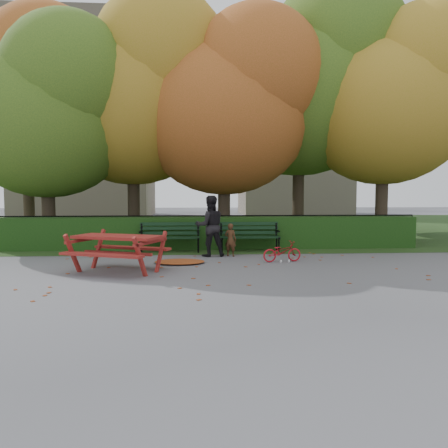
{
  "coord_description": "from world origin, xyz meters",
  "views": [
    {
      "loc": [
        -0.56,
        -9.36,
        1.75
      ],
      "look_at": [
        0.17,
        1.31,
        1.0
      ],
      "focal_mm": 35.0,
      "sensor_mm": 36.0,
      "label": 1
    }
  ],
  "objects": [
    {
      "name": "grass_strip",
      "position": [
        0.0,
        14.0,
        0.01
      ],
      "size": [
        90.0,
        90.0,
        0.0
      ],
      "primitive_type": "plane",
      "color": "#223A16",
      "rests_on": "ground"
    },
    {
      "name": "adult",
      "position": [
        -0.13,
        2.72,
        0.85
      ],
      "size": [
        0.92,
        0.77,
        1.69
      ],
      "primitive_type": "imported",
      "rotation": [
        0.0,
        0.0,
        3.32
      ],
      "color": "black",
      "rests_on": "ground"
    },
    {
      "name": "building_right",
      "position": [
        8.0,
        28.0,
        6.0
      ],
      "size": [
        9.0,
        6.0,
        12.0
      ],
      "primitive_type": "cube",
      "color": "#B0A08B",
      "rests_on": "ground"
    },
    {
      "name": "tree_f",
      "position": [
        -7.13,
        9.24,
        5.69
      ],
      "size": [
        6.93,
        6.6,
        9.19
      ],
      "color": "#2C2119",
      "rests_on": "ground"
    },
    {
      "name": "tree_a",
      "position": [
        -5.19,
        5.58,
        4.52
      ],
      "size": [
        5.88,
        5.6,
        7.48
      ],
      "color": "#2C2119",
      "rests_on": "ground"
    },
    {
      "name": "iron_fence",
      "position": [
        0.0,
        5.3,
        0.54
      ],
      "size": [
        14.0,
        0.04,
        1.02
      ],
      "color": "black",
      "rests_on": "ground"
    },
    {
      "name": "tree_d",
      "position": [
        3.88,
        7.23,
        5.98
      ],
      "size": [
        7.14,
        6.8,
        9.58
      ],
      "color": "#2C2119",
      "rests_on": "ground"
    },
    {
      "name": "ground",
      "position": [
        0.0,
        0.0,
        0.0
      ],
      "size": [
        90.0,
        90.0,
        0.0
      ],
      "primitive_type": "plane",
      "color": "slate",
      "rests_on": "ground"
    },
    {
      "name": "tree_c",
      "position": [
        0.83,
        5.96,
        4.82
      ],
      "size": [
        6.3,
        6.0,
        8.0
      ],
      "color": "#2C2119",
      "rests_on": "ground"
    },
    {
      "name": "hedge",
      "position": [
        0.0,
        4.5,
        0.5
      ],
      "size": [
        13.0,
        0.9,
        1.0
      ],
      "primitive_type": "cube",
      "color": "black",
      "rests_on": "ground"
    },
    {
      "name": "tree_b",
      "position": [
        -2.44,
        6.75,
        5.4
      ],
      "size": [
        6.72,
        6.4,
        8.79
      ],
      "color": "#2C2119",
      "rests_on": "ground"
    },
    {
      "name": "leaf_pile",
      "position": [
        -0.93,
        1.53,
        0.04
      ],
      "size": [
        1.51,
        1.32,
        0.09
      ],
      "primitive_type": "ellipsoid",
      "rotation": [
        0.0,
        0.0,
        -0.43
      ],
      "color": "brown",
      "rests_on": "ground"
    },
    {
      "name": "tree_g",
      "position": [
        8.33,
        9.76,
        5.37
      ],
      "size": [
        6.3,
        6.0,
        8.55
      ],
      "color": "#2C2119",
      "rests_on": "ground"
    },
    {
      "name": "bench_right",
      "position": [
        1.1,
        3.7,
        0.52
      ],
      "size": [
        1.8,
        0.57,
        0.88
      ],
      "color": "black",
      "rests_on": "ground"
    },
    {
      "name": "bench_left",
      "position": [
        -1.3,
        3.7,
        0.52
      ],
      "size": [
        1.8,
        0.57,
        0.88
      ],
      "color": "black",
      "rests_on": "ground"
    },
    {
      "name": "bicycle",
      "position": [
        1.67,
        1.6,
        0.27
      ],
      "size": [
        1.06,
        0.52,
        0.53
      ],
      "primitive_type": "imported",
      "rotation": [
        0.0,
        0.0,
        1.74
      ],
      "color": "#B3101D",
      "rests_on": "ground"
    },
    {
      "name": "child",
      "position": [
        0.44,
        2.68,
        0.46
      ],
      "size": [
        0.4,
        0.34,
        0.92
      ],
      "primitive_type": "imported",
      "rotation": [
        0.0,
        0.0,
        2.71
      ],
      "color": "#442816",
      "rests_on": "ground"
    },
    {
      "name": "tree_e",
      "position": [
        6.52,
        5.77,
        5.08
      ],
      "size": [
        6.09,
        5.8,
        8.16
      ],
      "color": "#2C2119",
      "rests_on": "ground"
    },
    {
      "name": "building_left",
      "position": [
        -9.0,
        26.0,
        7.5
      ],
      "size": [
        10.0,
        7.0,
        15.0
      ],
      "primitive_type": "cube",
      "color": "#B0A08B",
      "rests_on": "ground"
    },
    {
      "name": "picnic_table",
      "position": [
        -2.27,
        0.42,
        0.64
      ],
      "size": [
        2.35,
        2.15,
        0.93
      ],
      "rotation": [
        0.0,
        0.0,
        -0.39
      ],
      "color": "maroon",
      "rests_on": "ground"
    },
    {
      "name": "leaf_scatter",
      "position": [
        0.0,
        0.3,
        0.01
      ],
      "size": [
        9.0,
        5.7,
        0.01
      ],
      "primitive_type": null,
      "color": "brown",
      "rests_on": "ground"
    }
  ]
}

